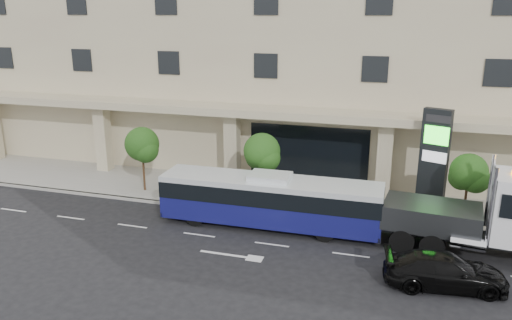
{
  "coord_description": "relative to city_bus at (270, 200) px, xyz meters",
  "views": [
    {
      "loc": [
        5.87,
        -23.9,
        11.38
      ],
      "look_at": [
        -1.89,
        2.0,
        3.35
      ],
      "focal_mm": 35.0,
      "sensor_mm": 36.0,
      "label": 1
    }
  ],
  "objects": [
    {
      "name": "convention_center",
      "position": [
        0.7,
        14.76,
        8.42
      ],
      "size": [
        60.0,
        17.6,
        20.0
      ],
      "color": "tan",
      "rests_on": "ground"
    },
    {
      "name": "tow_truck",
      "position": [
        11.12,
        -0.41,
        0.43
      ],
      "size": [
        10.62,
        3.52,
        4.81
      ],
      "rotation": [
        0.0,
        0.0,
        -0.1
      ],
      "color": "#2D3033",
      "rests_on": "ground"
    },
    {
      "name": "signage_pylon",
      "position": [
        8.45,
        4.09,
        1.73
      ],
      "size": [
        1.62,
        1.05,
        6.16
      ],
      "rotation": [
        0.0,
        0.0,
        -0.35
      ],
      "color": "black",
      "rests_on": "sidewalk"
    },
    {
      "name": "tree_left",
      "position": [
        -9.27,
        2.93,
        1.56
      ],
      "size": [
        2.27,
        2.2,
        4.22
      ],
      "color": "#422B19",
      "rests_on": "sidewalk"
    },
    {
      "name": "sidewalk",
      "position": [
        0.7,
        4.34,
        -1.48
      ],
      "size": [
        120.0,
        6.0,
        0.15
      ],
      "primitive_type": "cube",
      "color": "gray",
      "rests_on": "ground"
    },
    {
      "name": "ground",
      "position": [
        0.7,
        -0.66,
        -1.55
      ],
      "size": [
        120.0,
        120.0,
        0.0
      ],
      "primitive_type": "plane",
      "color": "black",
      "rests_on": "ground"
    },
    {
      "name": "tree_right",
      "position": [
        10.23,
        2.93,
        1.48
      ],
      "size": [
        2.1,
        2.0,
        4.04
      ],
      "color": "#422B19",
      "rests_on": "sidewalk"
    },
    {
      "name": "tree_mid",
      "position": [
        -1.27,
        2.93,
        1.71
      ],
      "size": [
        2.28,
        2.2,
        4.38
      ],
      "color": "#422B19",
      "rests_on": "sidewalk"
    },
    {
      "name": "curb",
      "position": [
        0.7,
        1.34,
        -1.48
      ],
      "size": [
        120.0,
        0.3,
        0.15
      ],
      "primitive_type": "cube",
      "color": "gray",
      "rests_on": "ground"
    },
    {
      "name": "city_bus",
      "position": [
        0.0,
        0.0,
        0.0
      ],
      "size": [
        12.07,
        2.69,
        3.05
      ],
      "rotation": [
        0.0,
        0.0,
        0.01
      ],
      "color": "black",
      "rests_on": "ground"
    },
    {
      "name": "black_sedan",
      "position": [
        8.86,
        -3.94,
        -0.8
      ],
      "size": [
        5.38,
        2.76,
        1.49
      ],
      "primitive_type": "imported",
      "rotation": [
        0.0,
        0.0,
        1.7
      ],
      "color": "black",
      "rests_on": "ground"
    }
  ]
}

